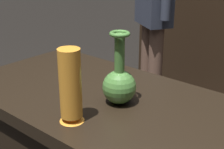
% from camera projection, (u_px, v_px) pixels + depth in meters
% --- Properties ---
extents(vase_centerpiece, '(0.12, 0.12, 0.27)m').
position_uv_depth(vase_centerpiece, '(119.00, 83.00, 1.21)').
color(vase_centerpiece, '#477A38').
rests_on(vase_centerpiece, display_plinth).
extents(vase_tall_behind, '(0.08, 0.08, 0.25)m').
position_uv_depth(vase_tall_behind, '(70.00, 87.00, 1.06)').
color(vase_tall_behind, orange).
rests_on(vase_tall_behind, display_plinth).
extents(visitor_near_left, '(0.41, 0.32, 1.56)m').
position_uv_depth(visitor_near_left, '(154.00, 5.00, 2.50)').
color(visitor_near_left, brown).
rests_on(visitor_near_left, ground_plane).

